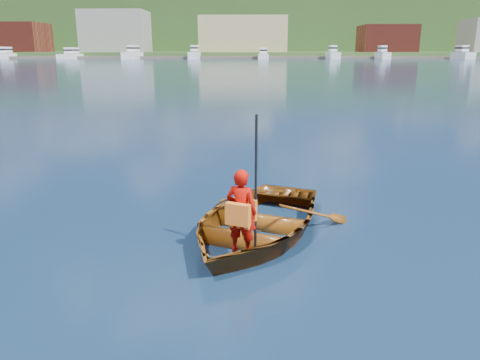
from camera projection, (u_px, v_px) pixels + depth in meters
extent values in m
plane|color=#101E44|center=(323.00, 245.00, 6.99)|extent=(600.00, 600.00, 0.00)
imported|color=brown|center=(255.00, 222.00, 7.34)|extent=(3.66, 4.24, 0.74)
imported|color=#B90C04|center=(241.00, 212.00, 6.35)|extent=(0.51, 0.43, 1.20)
cube|color=orange|center=(238.00, 214.00, 6.24)|extent=(0.35, 0.22, 0.30)
cube|color=orange|center=(245.00, 209.00, 6.46)|extent=(0.35, 0.20, 0.30)
cube|color=orange|center=(241.00, 224.00, 6.40)|extent=(0.36, 0.31, 0.05)
cylinder|color=black|center=(256.00, 185.00, 6.33)|extent=(0.05, 0.05, 1.91)
cube|color=#315420|center=(257.00, 54.00, 189.63)|extent=(400.00, 80.00, 2.00)
cube|color=#284F1D|center=(257.00, 33.00, 235.08)|extent=(400.00, 100.00, 22.00)
cube|color=brown|center=(233.00, 57.00, 149.58)|extent=(160.00, 12.07, 0.80)
cube|color=brown|center=(5.00, 37.00, 166.52)|extent=(28.00, 16.00, 10.00)
cube|color=gray|center=(116.00, 31.00, 164.84)|extent=(22.00, 16.00, 14.00)
cube|color=#987962|center=(243.00, 34.00, 163.82)|extent=(30.00, 16.00, 12.00)
cube|color=brown|center=(387.00, 39.00, 162.80)|extent=(18.00, 16.00, 9.00)
cube|color=white|center=(5.00, 56.00, 146.72)|extent=(2.78, 9.92, 1.87)
cube|color=white|center=(6.00, 50.00, 147.13)|extent=(1.95, 4.47, 1.80)
cube|color=black|center=(6.00, 49.00, 147.10)|extent=(2.00, 4.66, 0.50)
cube|color=white|center=(71.00, 57.00, 146.14)|extent=(3.74, 13.37, 1.68)
cube|color=white|center=(72.00, 50.00, 146.92)|extent=(2.62, 6.01, 1.80)
cube|color=black|center=(72.00, 50.00, 146.89)|extent=(2.69, 6.28, 0.50)
cube|color=white|center=(133.00, 56.00, 145.52)|extent=(3.77, 13.48, 2.32)
cube|color=white|center=(133.00, 48.00, 146.20)|extent=(2.64, 6.06, 1.80)
cube|color=black|center=(133.00, 48.00, 146.17)|extent=(2.72, 6.33, 0.50)
cube|color=white|center=(194.00, 56.00, 144.96)|extent=(2.86, 10.23, 2.37)
cube|color=white|center=(195.00, 48.00, 145.32)|extent=(2.01, 4.60, 1.80)
cube|color=black|center=(195.00, 48.00, 145.29)|extent=(2.06, 4.81, 0.50)
cube|color=white|center=(263.00, 57.00, 144.43)|extent=(3.11, 11.12, 1.64)
cube|color=white|center=(263.00, 51.00, 144.99)|extent=(2.18, 5.00, 1.80)
cube|color=black|center=(263.00, 50.00, 144.96)|extent=(2.24, 5.23, 0.50)
cube|color=white|center=(333.00, 56.00, 143.74)|extent=(3.05, 10.88, 2.33)
cube|color=white|center=(333.00, 48.00, 144.17)|extent=(2.13, 4.90, 1.80)
cube|color=black|center=(333.00, 48.00, 144.15)|extent=(2.19, 5.12, 0.50)
cube|color=white|center=(383.00, 56.00, 143.31)|extent=(2.63, 9.39, 2.27)
cube|color=white|center=(382.00, 48.00, 143.61)|extent=(1.84, 4.22, 1.80)
cube|color=black|center=(382.00, 48.00, 143.58)|extent=(1.89, 4.41, 0.50)
cube|color=white|center=(463.00, 56.00, 142.62)|extent=(3.10, 11.09, 2.33)
cube|color=white|center=(462.00, 48.00, 143.07)|extent=(2.17, 4.99, 1.80)
cube|color=black|center=(462.00, 48.00, 143.04)|extent=(2.24, 5.21, 0.50)
cylinder|color=#382314|center=(136.00, 26.00, 240.10)|extent=(0.80, 0.80, 2.85)
sphere|color=#284F19|center=(136.00, 19.00, 239.07)|extent=(5.33, 5.33, 5.33)
cylinder|color=#382314|center=(188.00, 24.00, 247.07)|extent=(0.80, 0.80, 2.48)
sphere|color=#284F19|center=(188.00, 18.00, 246.18)|extent=(4.63, 4.63, 4.63)
cylinder|color=#382314|center=(429.00, 27.00, 233.93)|extent=(0.80, 0.80, 2.66)
sphere|color=#284F19|center=(429.00, 19.00, 232.97)|extent=(4.97, 4.97, 4.97)
cylinder|color=#382314|center=(195.00, 32.00, 219.85)|extent=(0.80, 0.80, 3.92)
sphere|color=#284F19|center=(195.00, 21.00, 218.45)|extent=(7.32, 7.32, 7.32)
cylinder|color=#382314|center=(293.00, 32.00, 222.48)|extent=(0.80, 0.80, 3.11)
sphere|color=#284F19|center=(294.00, 23.00, 221.36)|extent=(5.81, 5.81, 5.81)
cylinder|color=#382314|center=(406.00, 19.00, 254.15)|extent=(0.80, 0.80, 3.63)
sphere|color=#284F19|center=(407.00, 10.00, 252.85)|extent=(6.77, 6.77, 6.77)
cylinder|color=#382314|center=(256.00, 22.00, 247.65)|extent=(0.80, 0.80, 3.93)
sphere|color=#284F19|center=(256.00, 12.00, 246.24)|extent=(7.33, 7.33, 7.33)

